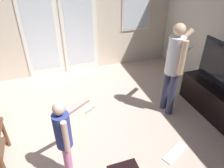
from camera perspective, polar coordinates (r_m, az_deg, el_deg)
name	(u,v)px	position (r m, az deg, el deg)	size (l,w,h in m)	color
ground_plane	(61,151)	(3.15, -13.93, -17.37)	(5.99, 4.69, 0.02)	#CDAD9D
wall_back_with_doors	(42,15)	(4.52, -18.71, 17.46)	(5.99, 0.09, 2.69)	beige
tv_stand	(219,103)	(3.86, 27.24, -4.69)	(0.45, 1.43, 0.49)	black
person_adult	(174,63)	(3.34, 16.72, 5.54)	(0.58, 0.45, 1.53)	#2F324E
person_child	(65,136)	(2.36, -12.84, -13.71)	(0.49, 0.35, 1.12)	pink
loose_keyboard	(175,152)	(3.15, 16.86, -17.46)	(0.45, 0.31, 0.02)	white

